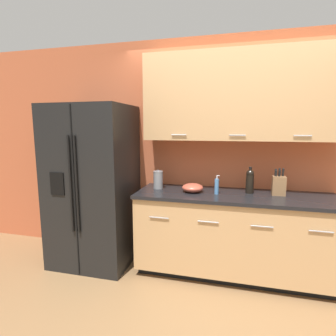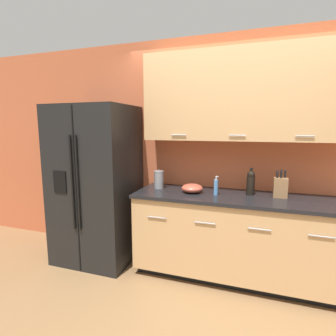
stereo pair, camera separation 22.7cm
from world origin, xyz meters
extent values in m
plane|color=olive|center=(0.00, 0.00, 0.00)|extent=(14.00, 14.00, 0.00)
cube|color=#BC5B38|center=(0.00, 1.18, 1.30)|extent=(10.00, 0.05, 2.60)
cube|color=tan|center=(0.05, 0.99, 1.92)|extent=(2.01, 0.32, 0.92)
cylinder|color=#99999E|center=(-0.55, 0.82, 1.52)|extent=(0.16, 0.01, 0.01)
cylinder|color=#99999E|center=(0.05, 0.82, 1.52)|extent=(0.16, 0.01, 0.01)
cylinder|color=#99999E|center=(0.66, 0.82, 1.52)|extent=(0.16, 0.01, 0.01)
cube|color=black|center=(0.05, 0.87, 0.04)|extent=(2.01, 0.54, 0.09)
cube|color=tan|center=(0.05, 0.83, 0.48)|extent=(2.05, 0.62, 0.78)
cube|color=black|center=(0.05, 0.82, 0.89)|extent=(2.08, 0.64, 0.03)
cylinder|color=#99999E|center=(-0.68, 0.51, 0.69)|extent=(0.20, 0.01, 0.01)
cylinder|color=#99999E|center=(-0.19, 0.51, 0.69)|extent=(0.20, 0.01, 0.01)
cylinder|color=#99999E|center=(0.30, 0.51, 0.69)|extent=(0.20, 0.01, 0.01)
cylinder|color=#99999E|center=(0.79, 0.51, 0.69)|extent=(0.20, 0.01, 0.01)
cube|color=black|center=(-1.56, 0.77, 0.92)|extent=(0.90, 0.74, 1.84)
cube|color=black|center=(-1.56, 0.39, 0.92)|extent=(0.01, 0.01, 1.81)
cylinder|color=black|center=(-1.59, 0.38, 1.01)|extent=(0.02, 0.02, 1.01)
cylinder|color=black|center=(-1.52, 0.38, 1.01)|extent=(0.02, 0.02, 1.01)
cube|color=black|center=(-1.76, 0.39, 1.01)|extent=(0.16, 0.01, 0.24)
cube|color=olive|center=(0.49, 0.90, 1.00)|extent=(0.13, 0.09, 0.20)
cylinder|color=black|center=(0.45, 0.91, 1.14)|extent=(0.02, 0.04, 0.08)
cylinder|color=black|center=(0.45, 0.88, 1.13)|extent=(0.02, 0.03, 0.07)
cylinder|color=black|center=(0.49, 0.91, 1.14)|extent=(0.02, 0.04, 0.08)
cylinder|color=black|center=(0.49, 0.88, 1.14)|extent=(0.02, 0.03, 0.07)
cylinder|color=black|center=(0.52, 0.91, 1.14)|extent=(0.02, 0.04, 0.08)
cylinder|color=black|center=(0.20, 0.92, 1.00)|extent=(0.08, 0.08, 0.20)
sphere|color=black|center=(0.20, 0.92, 1.12)|extent=(0.08, 0.08, 0.08)
cylinder|color=black|center=(0.20, 0.92, 1.13)|extent=(0.03, 0.03, 0.07)
cylinder|color=black|center=(0.20, 0.92, 1.18)|extent=(0.03, 0.03, 0.02)
cylinder|color=#4C7FB2|center=(-0.14, 0.79, 0.99)|extent=(0.04, 0.04, 0.16)
cylinder|color=#B2B2B5|center=(-0.14, 0.79, 1.08)|extent=(0.02, 0.02, 0.04)
cylinder|color=#B2B2B5|center=(-0.12, 0.79, 1.10)|extent=(0.03, 0.01, 0.01)
cylinder|color=gray|center=(-0.80, 0.89, 1.00)|extent=(0.11, 0.11, 0.19)
cylinder|color=gray|center=(-0.80, 0.89, 1.10)|extent=(0.11, 0.11, 0.01)
sphere|color=gray|center=(-0.80, 0.89, 1.11)|extent=(0.02, 0.02, 0.02)
ellipsoid|color=#B24C38|center=(-0.39, 0.82, 0.95)|extent=(0.23, 0.23, 0.09)
camera|label=1|loc=(0.01, -1.93, 1.60)|focal=28.00mm
camera|label=2|loc=(0.23, -1.86, 1.60)|focal=28.00mm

